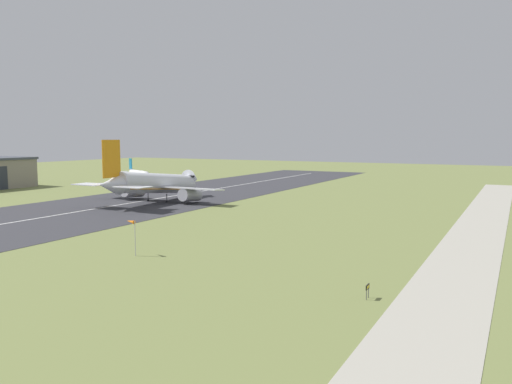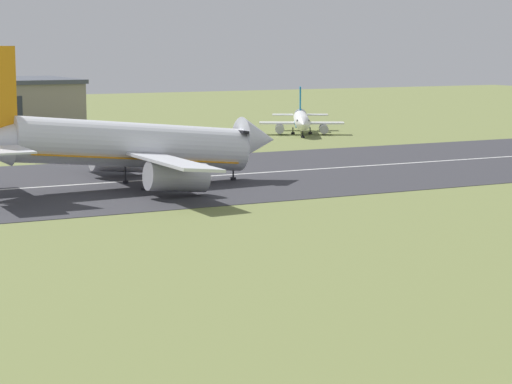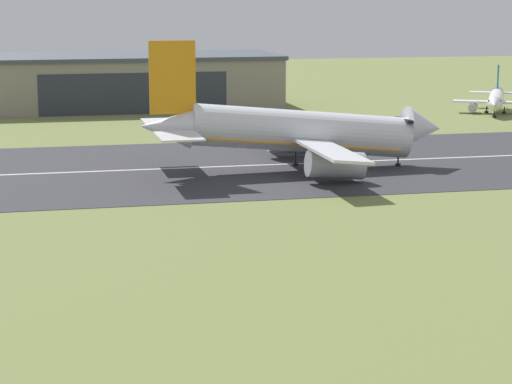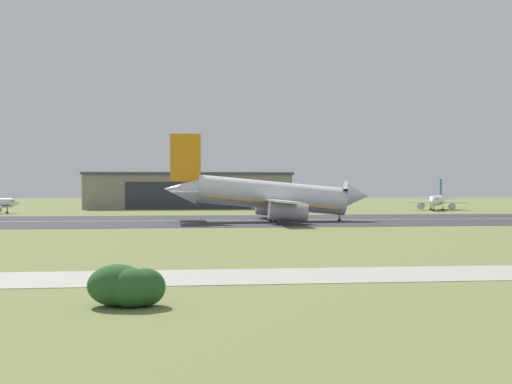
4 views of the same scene
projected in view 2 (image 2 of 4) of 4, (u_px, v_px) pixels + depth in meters
name	position (u px, v px, depth m)	size (l,w,h in m)	color
airplane_landing	(130.00, 147.00, 138.61)	(47.06, 46.05, 19.61)	silver
airplane_parked_east	(302.00, 121.00, 221.88)	(20.89, 26.01, 10.11)	white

